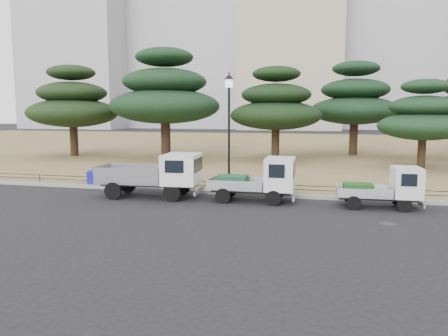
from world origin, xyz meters
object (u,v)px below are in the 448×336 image
(street_lamp, at_px, (229,113))
(truck_kei_rear, at_px, (385,188))
(truck_kei_front, at_px, (259,180))
(tarp_pile, at_px, (103,176))
(truck_large, at_px, (156,173))

(street_lamp, bearing_deg, truck_kei_rear, -12.80)
(truck_kei_front, xyz_separation_m, tarp_pile, (-8.37, 1.91, -0.42))
(truck_large, height_order, truck_kei_front, truck_large)
(truck_kei_front, relative_size, tarp_pile, 2.19)
(truck_kei_rear, relative_size, tarp_pile, 1.95)
(truck_large, bearing_deg, truck_kei_rear, -3.46)
(truck_kei_rear, distance_m, tarp_pile, 13.50)
(truck_large, relative_size, tarp_pile, 2.80)
(truck_kei_rear, bearing_deg, truck_large, 177.73)
(street_lamp, bearing_deg, truck_large, -149.86)
(truck_kei_front, relative_size, street_lamp, 0.68)
(truck_large, height_order, tarp_pile, truck_large)
(truck_large, relative_size, truck_kei_front, 1.28)
(truck_kei_front, xyz_separation_m, truck_kei_rear, (4.99, -0.04, -0.12))
(truck_kei_rear, bearing_deg, street_lamp, 163.87)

